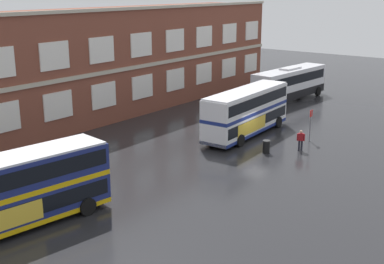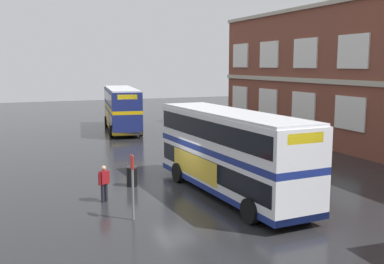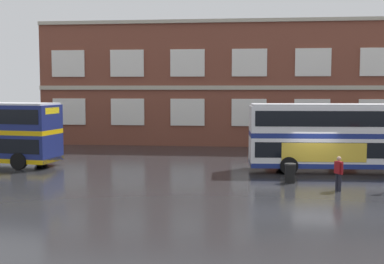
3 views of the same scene
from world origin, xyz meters
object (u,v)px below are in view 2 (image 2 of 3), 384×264
at_px(double_decker_middle, 230,151).
at_px(waiting_passenger, 104,182).
at_px(double_decker_near, 122,108).
at_px(station_litter_bin, 132,176).
at_px(bus_stand_flag, 132,181).

bearing_deg(double_decker_middle, waiting_passenger, -101.95).
distance_m(double_decker_near, double_decker_middle, 23.24).
bearing_deg(waiting_passenger, double_decker_near, 164.14).
xyz_separation_m(double_decker_near, waiting_passenger, (22.01, -6.25, -1.22)).
bearing_deg(double_decker_near, station_litter_bin, -12.40).
relative_size(double_decker_near, bus_stand_flag, 4.17).
height_order(double_decker_near, bus_stand_flag, double_decker_near).
distance_m(double_decker_middle, bus_stand_flag, 5.56).
xyz_separation_m(double_decker_near, bus_stand_flag, (24.94, -5.69, -0.51)).
distance_m(double_decker_middle, waiting_passenger, 6.08).
distance_m(double_decker_near, bus_stand_flag, 25.58).
relative_size(double_decker_near, waiting_passenger, 6.62).
distance_m(double_decker_near, waiting_passenger, 22.91).
distance_m(waiting_passenger, bus_stand_flag, 3.07).
height_order(double_decker_near, waiting_passenger, double_decker_near).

